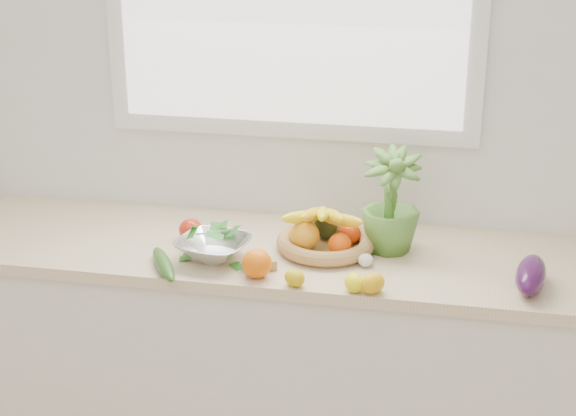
% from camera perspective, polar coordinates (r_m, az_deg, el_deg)
% --- Properties ---
extents(back_wall, '(4.50, 0.02, 2.70)m').
position_cam_1_polar(back_wall, '(3.08, 0.26, 7.38)').
color(back_wall, white).
rests_on(back_wall, ground).
extents(counter_cabinet, '(2.20, 0.58, 0.86)m').
position_cam_1_polar(counter_cabinet, '(3.17, -0.83, -10.33)').
color(counter_cabinet, silver).
rests_on(counter_cabinet, ground).
extents(countertop, '(2.24, 0.62, 0.04)m').
position_cam_1_polar(countertop, '(2.96, -0.87, -2.87)').
color(countertop, beige).
rests_on(countertop, counter_cabinet).
extents(orange_loose, '(0.12, 0.12, 0.09)m').
position_cam_1_polar(orange_loose, '(2.72, -2.03, -3.61)').
color(orange_loose, orange).
rests_on(orange_loose, countertop).
extents(lemon_a, '(0.08, 0.09, 0.06)m').
position_cam_1_polar(lemon_a, '(2.64, 4.31, -4.83)').
color(lemon_a, '#FFEE0D').
rests_on(lemon_a, countertop).
extents(lemon_b, '(0.10, 0.10, 0.06)m').
position_cam_1_polar(lemon_b, '(2.63, 5.47, -4.86)').
color(lemon_b, '#E9A70C').
rests_on(lemon_b, countertop).
extents(lemon_c, '(0.09, 0.08, 0.05)m').
position_cam_1_polar(lemon_c, '(2.67, 0.43, -4.54)').
color(lemon_c, gold).
rests_on(lemon_c, countertop).
extents(apple, '(0.09, 0.09, 0.08)m').
position_cam_1_polar(apple, '(2.99, -6.30, -1.44)').
color(apple, red).
rests_on(apple, countertop).
extents(ginger, '(0.11, 0.09, 0.03)m').
position_cam_1_polar(ginger, '(2.77, -1.84, -3.76)').
color(ginger, tan).
rests_on(ginger, countertop).
extents(garlic_a, '(0.06, 0.06, 0.04)m').
position_cam_1_polar(garlic_a, '(2.81, 5.04, -3.38)').
color(garlic_a, silver).
rests_on(garlic_a, countertop).
extents(garlic_b, '(0.06, 0.06, 0.04)m').
position_cam_1_polar(garlic_b, '(2.94, 5.41, -2.28)').
color(garlic_b, white).
rests_on(garlic_b, countertop).
extents(garlic_c, '(0.06, 0.06, 0.05)m').
position_cam_1_polar(garlic_c, '(2.72, 15.10, -4.90)').
color(garlic_c, white).
rests_on(garlic_c, countertop).
extents(eggplant, '(0.12, 0.24, 0.09)m').
position_cam_1_polar(eggplant, '(2.74, 15.42, -4.20)').
color(eggplant, '#37103C').
rests_on(eggplant, countertop).
extents(cucumber, '(0.17, 0.25, 0.05)m').
position_cam_1_polar(cucumber, '(2.79, -8.05, -3.61)').
color(cucumber, '#1A4F17').
rests_on(cucumber, countertop).
extents(radish, '(0.04, 0.04, 0.04)m').
position_cam_1_polar(radish, '(2.78, -2.54, -3.70)').
color(radish, red).
rests_on(radish, countertop).
extents(potted_herb, '(0.21, 0.21, 0.35)m').
position_cam_1_polar(potted_herb, '(2.88, 6.65, 0.47)').
color(potted_herb, '#4F832F').
rests_on(potted_herb, countertop).
extents(fruit_basket, '(0.37, 0.37, 0.18)m').
position_cam_1_polar(fruit_basket, '(2.91, 2.38, -1.84)').
color(fruit_basket, tan).
rests_on(fruit_basket, countertop).
extents(colander_with_spinach, '(0.27, 0.27, 0.12)m').
position_cam_1_polar(colander_with_spinach, '(2.84, -4.83, -2.25)').
color(colander_with_spinach, silver).
rests_on(colander_with_spinach, countertop).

